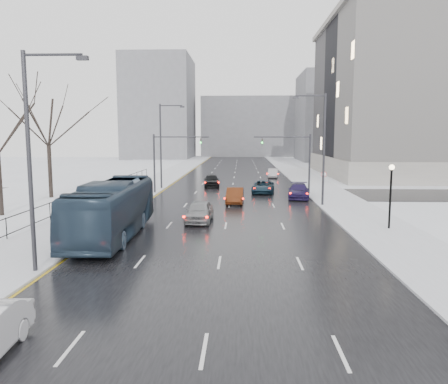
# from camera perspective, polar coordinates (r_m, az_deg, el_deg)

# --- Properties ---
(road) EXTENTS (16.00, 150.00, 0.04)m
(road) POSITION_cam_1_polar(r_m,az_deg,el_deg) (59.47, 1.22, 1.27)
(road) COLOR black
(road) RESTS_ON ground
(cross_road) EXTENTS (130.00, 10.00, 0.04)m
(cross_road) POSITION_cam_1_polar(r_m,az_deg,el_deg) (47.56, 0.96, -0.26)
(cross_road) COLOR black
(cross_road) RESTS_ON ground
(sidewalk_left) EXTENTS (5.00, 150.00, 0.16)m
(sidewalk_left) POSITION_cam_1_polar(r_m,az_deg,el_deg) (60.57, -8.76, 1.36)
(sidewalk_left) COLOR silver
(sidewalk_left) RESTS_ON ground
(sidewalk_right) EXTENTS (5.00, 150.00, 0.16)m
(sidewalk_right) POSITION_cam_1_polar(r_m,az_deg,el_deg) (60.20, 11.27, 1.26)
(sidewalk_right) COLOR silver
(sidewalk_right) RESTS_ON ground
(park_strip) EXTENTS (14.00, 150.00, 0.12)m
(park_strip) POSITION_cam_1_polar(r_m,az_deg,el_deg) (63.08, -17.27, 1.33)
(park_strip) COLOR white
(park_strip) RESTS_ON ground
(tree_park_d) EXTENTS (8.75, 8.75, 12.50)m
(tree_park_d) POSITION_cam_1_polar(r_m,az_deg,el_deg) (38.64, -27.04, -2.87)
(tree_park_d) COLOR black
(tree_park_d) RESTS_ON ground
(tree_park_e) EXTENTS (9.45, 9.45, 13.50)m
(tree_park_e) POSITION_cam_1_polar(r_m,az_deg,el_deg) (47.66, -21.61, -0.79)
(tree_park_e) COLOR black
(tree_park_e) RESTS_ON ground
(iron_fence) EXTENTS (0.06, 70.00, 1.30)m
(iron_fence) POSITION_cam_1_polar(r_m,az_deg,el_deg) (32.80, -23.21, -2.75)
(iron_fence) COLOR black
(iron_fence) RESTS_ON sidewalk_left
(streetlight_r_mid) EXTENTS (2.95, 0.25, 10.00)m
(streetlight_r_mid) POSITION_cam_1_polar(r_m,az_deg,el_deg) (39.77, 12.62, 6.17)
(streetlight_r_mid) COLOR #2D2D33
(streetlight_r_mid) RESTS_ON ground
(streetlight_l_near) EXTENTS (2.95, 0.25, 10.00)m
(streetlight_l_near) POSITION_cam_1_polar(r_m,az_deg,el_deg) (21.25, -23.59, 4.85)
(streetlight_l_near) COLOR #2D2D33
(streetlight_l_near) RESTS_ON ground
(streetlight_l_far) EXTENTS (2.95, 0.25, 10.00)m
(streetlight_l_far) POSITION_cam_1_polar(r_m,az_deg,el_deg) (51.96, -8.03, 6.51)
(streetlight_l_far) COLOR #2D2D33
(streetlight_l_far) RESTS_ON ground
(lamppost_r_mid) EXTENTS (0.36, 0.36, 4.28)m
(lamppost_r_mid) POSITION_cam_1_polar(r_m,az_deg,el_deg) (30.96, 20.96, 0.60)
(lamppost_r_mid) COLOR black
(lamppost_r_mid) RESTS_ON sidewalk_right
(mast_signal_right) EXTENTS (6.10, 0.33, 6.50)m
(mast_signal_right) POSITION_cam_1_polar(r_m,az_deg,el_deg) (47.59, 9.85, 4.58)
(mast_signal_right) COLOR #2D2D33
(mast_signal_right) RESTS_ON ground
(mast_signal_left) EXTENTS (6.10, 0.33, 6.50)m
(mast_signal_left) POSITION_cam_1_polar(r_m,az_deg,el_deg) (47.92, -7.86, 4.64)
(mast_signal_left) COLOR #2D2D33
(mast_signal_left) RESTS_ON ground
(no_uturn_sign) EXTENTS (0.60, 0.06, 2.70)m
(no_uturn_sign) POSITION_cam_1_polar(r_m,az_deg,el_deg) (44.07, 12.89, 1.94)
(no_uturn_sign) COLOR #2D2D33
(no_uturn_sign) RESTS_ON sidewalk_right
(bldg_far_right) EXTENTS (24.00, 20.00, 22.00)m
(bldg_far_right) POSITION_cam_1_polar(r_m,az_deg,el_deg) (117.35, 15.74, 9.37)
(bldg_far_right) COLOR slate
(bldg_far_right) RESTS_ON ground
(bldg_far_left) EXTENTS (18.00, 22.00, 28.00)m
(bldg_far_left) POSITION_cam_1_polar(r_m,az_deg,el_deg) (126.48, -8.40, 10.76)
(bldg_far_left) COLOR slate
(bldg_far_left) RESTS_ON ground
(bldg_far_center) EXTENTS (30.00, 18.00, 18.00)m
(bldg_far_center) POSITION_cam_1_polar(r_m,az_deg,el_deg) (139.18, 3.51, 8.45)
(bldg_far_center) COLOR slate
(bldg_far_center) RESTS_ON ground
(bus) EXTENTS (3.34, 12.63, 3.49)m
(bus) POSITION_cam_1_polar(r_m,az_deg,el_deg) (28.14, -14.29, -2.15)
(bus) COLOR #253749
(bus) RESTS_ON road
(sedan_center_near) EXTENTS (1.99, 4.59, 1.54)m
(sedan_center_near) POSITION_cam_1_polar(r_m,az_deg,el_deg) (32.13, -3.22, -2.53)
(sedan_center_near) COLOR gray
(sedan_center_near) RESTS_ON road
(sedan_right_near) EXTENTS (1.70, 4.49, 1.46)m
(sedan_right_near) POSITION_cam_1_polar(r_m,az_deg,el_deg) (40.76, 1.44, -0.47)
(sedan_right_near) COLOR #53230E
(sedan_right_near) RESTS_ON road
(sedan_right_cross) EXTENTS (2.84, 5.21, 1.38)m
(sedan_right_cross) POSITION_cam_1_polar(r_m,az_deg,el_deg) (48.32, 5.13, 0.68)
(sedan_right_cross) COLOR #122838
(sedan_right_cross) RESTS_ON road
(sedan_right_far) EXTENTS (2.67, 5.27, 1.47)m
(sedan_right_far) POSITION_cam_1_polar(r_m,az_deg,el_deg) (44.80, 9.72, 0.13)
(sedan_right_far) COLOR #201643
(sedan_right_far) RESTS_ON road
(sedan_center_far) EXTENTS (2.21, 4.72, 1.56)m
(sedan_center_far) POSITION_cam_1_polar(r_m,az_deg,el_deg) (54.24, -1.63, 1.53)
(sedan_center_far) COLOR black
(sedan_center_far) RESTS_ON road
(sedan_right_distant) EXTENTS (1.83, 4.22, 1.35)m
(sedan_right_distant) POSITION_cam_1_polar(r_m,az_deg,el_deg) (66.38, 6.41, 2.47)
(sedan_right_distant) COLOR #B1AFB3
(sedan_right_distant) RESTS_ON road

